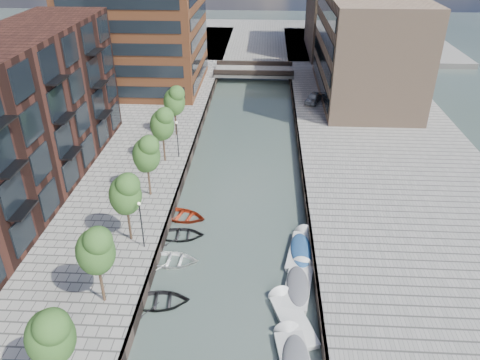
# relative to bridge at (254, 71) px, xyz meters

# --- Properties ---
(water) EXTENTS (300.00, 300.00, 0.00)m
(water) POSITION_rel_bridge_xyz_m (0.00, -32.00, -1.39)
(water) COLOR #38473F
(water) RESTS_ON ground
(quay_right) EXTENTS (20.00, 140.00, 1.00)m
(quay_right) POSITION_rel_bridge_xyz_m (16.00, -32.00, -0.89)
(quay_right) COLOR gray
(quay_right) RESTS_ON ground
(quay_wall_left) EXTENTS (0.25, 140.00, 1.00)m
(quay_wall_left) POSITION_rel_bridge_xyz_m (-6.10, -32.00, -0.89)
(quay_wall_left) COLOR #332823
(quay_wall_left) RESTS_ON ground
(quay_wall_right) EXTENTS (0.25, 140.00, 1.00)m
(quay_wall_right) POSITION_rel_bridge_xyz_m (6.10, -32.00, -0.89)
(quay_wall_right) COLOR #332823
(quay_wall_right) RESTS_ON ground
(far_closure) EXTENTS (80.00, 40.00, 1.00)m
(far_closure) POSITION_rel_bridge_xyz_m (0.00, 28.00, -0.89)
(far_closure) COLOR gray
(far_closure) RESTS_ON ground
(apartment_block) EXTENTS (8.00, 38.00, 14.00)m
(apartment_block) POSITION_rel_bridge_xyz_m (-20.00, -42.00, 6.61)
(apartment_block) COLOR black
(apartment_block) RESTS_ON quay_left
(tan_block_near) EXTENTS (12.00, 25.00, 14.00)m
(tan_block_near) POSITION_rel_bridge_xyz_m (16.00, -10.00, 6.61)
(tan_block_near) COLOR #8B6C55
(tan_block_near) RESTS_ON quay_right
(tan_block_far) EXTENTS (12.00, 20.00, 16.00)m
(tan_block_far) POSITION_rel_bridge_xyz_m (16.00, 16.00, 7.61)
(tan_block_far) COLOR #8B6C55
(tan_block_far) RESTS_ON quay_right
(bridge) EXTENTS (13.00, 6.00, 1.30)m
(bridge) POSITION_rel_bridge_xyz_m (0.00, 0.00, 0.00)
(bridge) COLOR gray
(bridge) RESTS_ON ground
(tree_1) EXTENTS (2.50, 2.50, 5.95)m
(tree_1) POSITION_rel_bridge_xyz_m (-8.50, -61.00, 3.92)
(tree_1) COLOR #382619
(tree_1) RESTS_ON quay_left
(tree_2) EXTENTS (2.50, 2.50, 5.95)m
(tree_2) POSITION_rel_bridge_xyz_m (-8.50, -54.00, 3.92)
(tree_2) COLOR #382619
(tree_2) RESTS_ON quay_left
(tree_3) EXTENTS (2.50, 2.50, 5.95)m
(tree_3) POSITION_rel_bridge_xyz_m (-8.50, -47.00, 3.92)
(tree_3) COLOR #382619
(tree_3) RESTS_ON quay_left
(tree_4) EXTENTS (2.50, 2.50, 5.95)m
(tree_4) POSITION_rel_bridge_xyz_m (-8.50, -40.00, 3.92)
(tree_4) COLOR #382619
(tree_4) RESTS_ON quay_left
(tree_5) EXTENTS (2.50, 2.50, 5.95)m
(tree_5) POSITION_rel_bridge_xyz_m (-8.50, -33.00, 3.92)
(tree_5) COLOR #382619
(tree_5) RESTS_ON quay_left
(tree_6) EXTENTS (2.50, 2.50, 5.95)m
(tree_6) POSITION_rel_bridge_xyz_m (-8.50, -26.00, 3.92)
(tree_6) COLOR #382619
(tree_6) RESTS_ON quay_left
(lamp_1) EXTENTS (0.24, 0.24, 4.12)m
(lamp_1) POSITION_rel_bridge_xyz_m (-7.20, -48.00, 2.12)
(lamp_1) COLOR black
(lamp_1) RESTS_ON quay_left
(lamp_2) EXTENTS (0.24, 0.24, 4.12)m
(lamp_2) POSITION_rel_bridge_xyz_m (-7.20, -32.00, 2.12)
(lamp_2) COLOR black
(lamp_2) RESTS_ON quay_left
(sloop_1) EXTENTS (4.63, 3.53, 0.90)m
(sloop_1) POSITION_rel_bridge_xyz_m (-4.99, -53.14, -1.39)
(sloop_1) COLOR black
(sloop_1) RESTS_ON ground
(sloop_2) EXTENTS (5.19, 4.23, 0.94)m
(sloop_2) POSITION_rel_bridge_xyz_m (-5.23, -42.35, -1.39)
(sloop_2) COLOR #A72B12
(sloop_2) RESTS_ON ground
(sloop_3) EXTENTS (4.38, 3.19, 0.89)m
(sloop_3) POSITION_rel_bridge_xyz_m (-4.97, -48.63, -1.39)
(sloop_3) COLOR white
(sloop_3) RESTS_ON ground
(sloop_4) EXTENTS (4.24, 3.15, 0.84)m
(sloop_4) POSITION_rel_bridge_xyz_m (-4.83, -45.23, -1.39)
(sloop_4) COLOR black
(sloop_4) RESTS_ON ground
(motorboat_1) EXTENTS (2.63, 5.51, 1.76)m
(motorboat_1) POSITION_rel_bridge_xyz_m (4.22, -57.50, -1.18)
(motorboat_1) COLOR beige
(motorboat_1) RESTS_ON ground
(motorboat_2) EXTENTS (3.32, 5.46, 1.72)m
(motorboat_2) POSITION_rel_bridge_xyz_m (4.09, -53.86, -1.29)
(motorboat_2) COLOR silver
(motorboat_2) RESTS_ON ground
(motorboat_3) EXTENTS (2.81, 5.62, 1.79)m
(motorboat_3) POSITION_rel_bridge_xyz_m (5.33, -46.55, -1.17)
(motorboat_3) COLOR silver
(motorboat_3) RESTS_ON ground
(motorboat_4) EXTENTS (2.66, 5.42, 1.73)m
(motorboat_4) POSITION_rel_bridge_xyz_m (4.85, -50.74, -1.18)
(motorboat_4) COLOR silver
(motorboat_4) RESTS_ON ground
(car) EXTENTS (2.94, 4.35, 1.38)m
(car) POSITION_rel_bridge_xyz_m (8.75, -13.89, 0.30)
(car) COLOR #A1A5A6
(car) RESTS_ON quay_right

